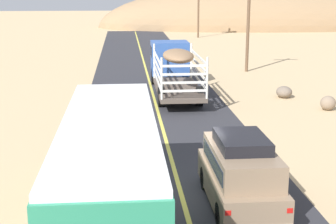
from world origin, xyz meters
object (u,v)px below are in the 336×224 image
Objects in this scene: bus at (110,172)px; boulder_near_shoulder at (328,103)px; boulder_far_horizon at (284,92)px; power_pole_far at (198,5)px; power_pole_mid at (248,22)px; suv_near at (241,172)px; livestock_truck at (173,63)px.

boulder_near_shoulder is at bearing 48.80° from bus.
boulder_near_shoulder is at bearing -66.98° from boulder_far_horizon.
power_pole_far reaches higher than boulder_far_horizon.
suv_near is at bearing -104.00° from power_pole_mid.
livestock_truck is 1.35× the size of power_pole_mid.
power_pole_mid reaches higher than boulder_near_shoulder.
livestock_truck is (-0.33, 17.98, 0.64)m from suv_near.
power_pole_far is at bearing 90.00° from boulder_far_horizon.
power_pole_far is 8.98× the size of boulder_near_shoulder.
power_pole_mid is 8.56× the size of boulder_near_shoulder.
power_pole_far reaches higher than power_pole_mid.
power_pole_far is (6.19, 51.26, 2.91)m from suv_near.
power_pole_mid is 10.25m from boulder_far_horizon.
power_pole_far reaches higher than livestock_truck.
power_pole_mid reaches higher than suv_near.
boulder_near_shoulder is at bearing -37.59° from livestock_truck.
bus is at bearing -100.87° from power_pole_far.
power_pole_mid is at bearing 76.00° from suv_near.
boulder_near_shoulder is (11.49, 13.12, -1.35)m from bus.
power_pole_far is at bearing 92.05° from boulder_near_shoulder.
power_pole_far reaches higher than boulder_near_shoulder.
livestock_truck is at bearing 79.51° from bus.
boulder_far_horizon is (0.00, -36.07, -3.71)m from power_pole_far.
power_pole_far is at bearing 79.13° from bus.
bus is at bearing -121.52° from boulder_far_horizon.
power_pole_far is at bearing 83.12° from suv_near.
power_pole_mid is at bearing 68.86° from bus.
suv_near is 25.72m from power_pole_mid.
bus reaches higher than boulder_near_shoulder.
boulder_near_shoulder is (7.93, -6.10, -1.39)m from livestock_truck.
boulder_near_shoulder reaches higher than boulder_far_horizon.
suv_near reaches higher than boulder_near_shoulder.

